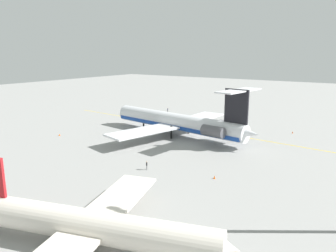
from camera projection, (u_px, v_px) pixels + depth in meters
name	position (u px, v px, depth m)	size (l,w,h in m)	color
ground	(206.00, 132.00, 92.51)	(372.92, 372.92, 0.00)	gray
main_jetliner	(180.00, 122.00, 87.71)	(47.94, 42.48, 13.97)	silver
airliner_mid_left	(95.00, 226.00, 36.84)	(32.24, 32.28, 9.80)	silver
ground_crew_near_nose	(147.00, 164.00, 62.69)	(0.28, 0.37, 1.71)	black
ground_crew_near_tail	(148.00, 114.00, 114.53)	(0.29, 0.46, 1.81)	black
ground_crew_portside	(168.00, 109.00, 123.72)	(0.39, 0.27, 1.67)	black
safety_cone_nose	(214.00, 177.00, 58.38)	(0.40, 0.40, 0.55)	#EA590F
safety_cone_wingtip	(293.00, 132.00, 91.30)	(0.40, 0.40, 0.55)	#EA590F
safety_cone_tail	(60.00, 135.00, 88.59)	(0.40, 0.40, 0.55)	#EA590F
taxiway_centreline	(193.00, 129.00, 97.01)	(103.69, 0.36, 0.01)	gold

